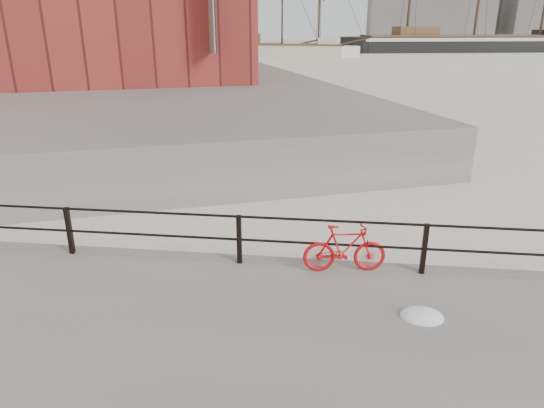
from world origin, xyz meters
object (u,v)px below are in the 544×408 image
at_px(schooner_left, 252,56).
at_px(workboat_far, 88,69).
at_px(schooner_mid, 280,56).
at_px(bicycle, 345,249).
at_px(barque_black, 472,52).

height_order(schooner_left, workboat_far, schooner_left).
bearing_deg(workboat_far, schooner_mid, 14.19).
height_order(bicycle, schooner_mid, schooner_mid).
bearing_deg(barque_black, schooner_mid, -164.55).
bearing_deg(bicycle, workboat_far, 112.62).
distance_m(barque_black, workboat_far, 70.80).
relative_size(bicycle, workboat_far, 0.15).
bearing_deg(bicycle, schooner_mid, 88.11).
bearing_deg(workboat_far, barque_black, -0.55).
distance_m(barque_black, schooner_mid, 39.28).
bearing_deg(barque_black, schooner_left, -167.73).
xyz_separation_m(schooner_mid, schooner_left, (-4.76, 0.20, 0.00)).
distance_m(bicycle, barque_black, 95.44).
distance_m(schooner_mid, workboat_far, 33.56).
relative_size(bicycle, schooner_mid, 0.06).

